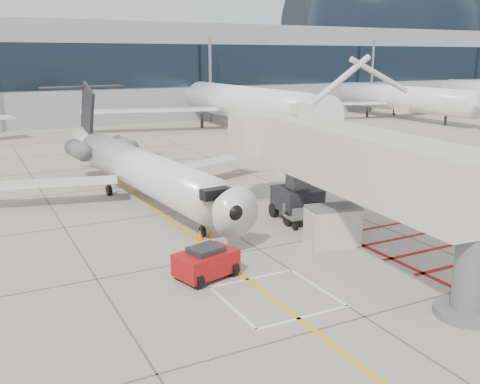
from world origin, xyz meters
TOP-DOWN VIEW (x-y plane):
  - ground_plane at (0.00, 0.00)m, footprint 260.00×260.00m
  - regional_jet at (-2.23, 13.48)m, footprint 23.94×29.10m
  - jet_bridge at (3.98, 1.17)m, footprint 11.03×20.58m
  - pushback_tug at (-3.72, 1.99)m, footprint 2.91×2.24m
  - baggage_cart at (4.15, 6.12)m, footprint 2.24×1.57m
  - ground_power_unit at (3.65, 2.87)m, footprint 2.80×1.95m
  - cone_nose at (-2.02, 6.69)m, footprint 0.39×0.39m
  - cone_side at (-1.34, 6.83)m, footprint 0.32×0.32m
  - terminal_building at (10.00, 70.00)m, footprint 180.00×28.00m
  - terminal_glass_band at (10.00, 55.95)m, footprint 180.00×0.10m
  - terminal_dome at (70.00, 70.00)m, footprint 40.00×28.00m
  - bg_aircraft_c at (19.21, 46.00)m, footprint 38.05×42.27m
  - bg_aircraft_d at (46.93, 46.00)m, footprint 33.46×37.18m

SIDE VIEW (x-z plane):
  - ground_plane at x=0.00m, z-range 0.00..0.00m
  - cone_side at x=-1.34m, z-range 0.00..0.45m
  - cone_nose at x=-2.02m, z-range 0.00..0.55m
  - baggage_cart at x=4.15m, z-range 0.00..1.32m
  - pushback_tug at x=-3.72m, z-range 0.00..1.51m
  - ground_power_unit at x=3.65m, z-range 0.00..2.03m
  - regional_jet at x=-2.23m, z-range 0.00..7.17m
  - jet_bridge at x=3.98m, z-range 0.00..7.95m
  - bg_aircraft_d at x=46.93m, z-range 0.00..11.15m
  - bg_aircraft_c at x=19.21m, z-range 0.00..12.68m
  - terminal_building at x=10.00m, z-range 0.00..14.00m
  - terminal_glass_band at x=10.00m, z-range 5.00..11.00m
  - terminal_dome at x=70.00m, z-range 0.00..28.00m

